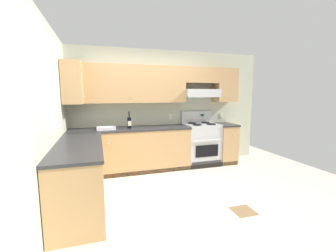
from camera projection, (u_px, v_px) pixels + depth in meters
name	position (u px, v px, depth m)	size (l,w,h in m)	color
ground_plane	(164.00, 194.00, 3.66)	(7.04, 7.04, 0.00)	beige
floor_accent_tile	(243.00, 211.00, 3.12)	(0.30, 0.30, 0.01)	olive
wall_back	(161.00, 99.00, 5.01)	(4.68, 0.57, 2.55)	#B7BAA3
wall_left	(52.00, 112.00, 3.21)	(0.47, 4.00, 2.55)	#B7BAA3
counter_back_run	(147.00, 149.00, 4.77)	(3.60, 0.65, 0.91)	tan
counter_left_run	(80.00, 175.00, 3.22)	(0.63, 1.91, 0.91)	tan
stove	(201.00, 144.00, 5.15)	(0.76, 0.62, 1.20)	#B7BABC
wine_bottle	(129.00, 122.00, 4.56)	(0.08, 0.08, 0.34)	black
bowl	(106.00, 129.00, 4.40)	(0.35, 0.23, 0.06)	silver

